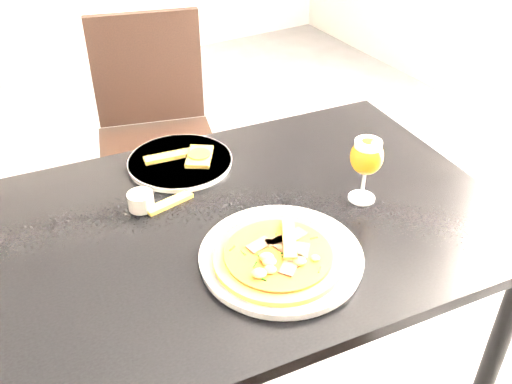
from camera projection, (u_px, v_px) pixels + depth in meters
dining_table at (242, 249)px, 1.34m from camera, size 1.27×0.91×0.75m
chair_far at (156, 132)px, 2.13m from camera, size 0.52×0.52×0.92m
plate_main at (281, 257)px, 1.17m from camera, size 0.42×0.42×0.02m
pizza at (278, 256)px, 1.15m from camera, size 0.27×0.27×0.03m
plate_second at (180, 162)px, 1.48m from camera, size 0.32×0.32×0.01m
crust_scraps at (189, 156)px, 1.48m from camera, size 0.19×0.12×0.01m
loose_crust at (170, 203)px, 1.34m from camera, size 0.12×0.05×0.01m
sauce_cup at (141, 200)px, 1.31m from camera, size 0.06×0.06×0.04m
beer_glass at (367, 157)px, 1.29m from camera, size 0.08×0.08×0.16m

